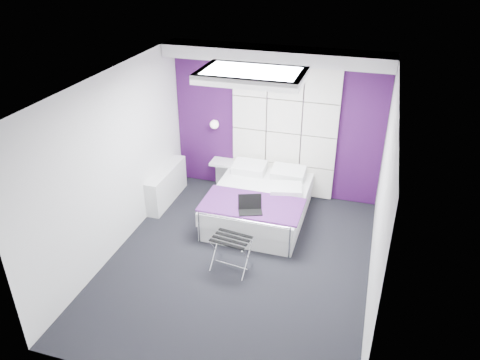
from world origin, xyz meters
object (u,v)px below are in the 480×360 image
Objects in this scene: wall_lamp at (215,124)px; luggage_rack at (231,253)px; radiator at (167,185)px; bed at (259,203)px; nightstand at (223,162)px; laptop at (251,207)px.

wall_lamp is 0.29× the size of luggage_rack.
bed reaches higher than radiator.
wall_lamp is at bearing 164.13° from nightstand.
luggage_rack is at bearing -68.53° from nightstand.
bed is 1.37m from luggage_rack.
wall_lamp is 1.93m from laptop.
luggage_rack is at bearing -65.79° from wall_lamp.
wall_lamp is 0.43× the size of laptop.
wall_lamp is 0.12× the size of radiator.
nightstand reaches higher than luggage_rack.
wall_lamp is 0.36× the size of nightstand.
nightstand is 1.21× the size of laptop.
wall_lamp is 2.61m from luggage_rack.
laptop is (1.71, -0.71, 0.28)m from radiator.
nightstand is (0.14, -0.04, -0.71)m from wall_lamp.
radiator reaches higher than luggage_rack.
nightstand is 1.71m from laptop.
laptop reaches higher than bed.
laptop is (0.04, -0.63, 0.30)m from bed.
wall_lamp is at bearing 49.90° from radiator.
bed reaches higher than luggage_rack.
bed is 3.60× the size of luggage_rack.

